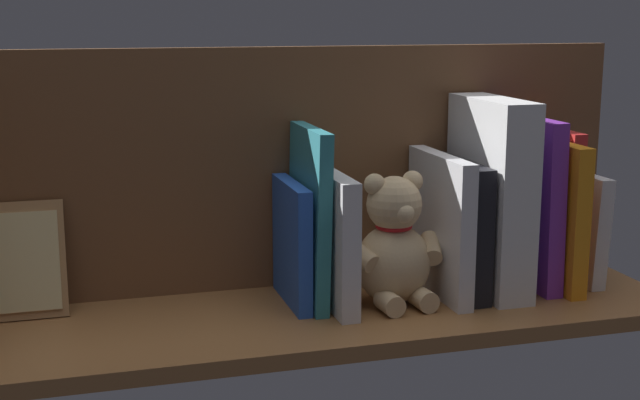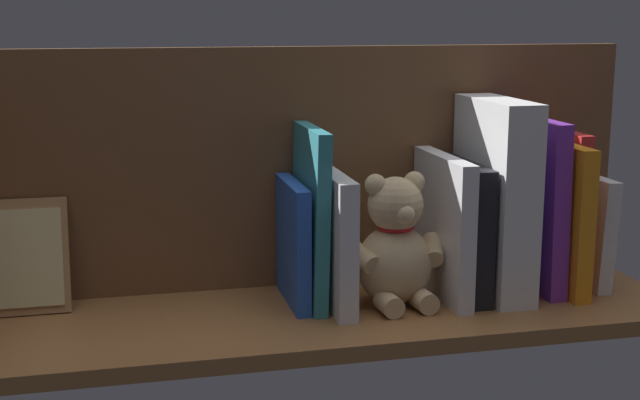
{
  "view_description": "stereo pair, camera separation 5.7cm",
  "coord_description": "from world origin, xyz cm",
  "px_view_note": "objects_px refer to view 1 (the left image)",
  "views": [
    {
      "loc": [
        33.25,
        115.0,
        41.2
      ],
      "look_at": [
        0.0,
        0.0,
        15.75
      ],
      "focal_mm": 49.95,
      "sensor_mm": 36.0,
      "label": 1
    },
    {
      "loc": [
        27.78,
        116.44,
        41.2
      ],
      "look_at": [
        0.0,
        0.0,
        15.75
      ],
      "focal_mm": 49.95,
      "sensor_mm": 36.0,
      "label": 2
    }
  ],
  "objects_px": {
    "picture_frame_leaning": "(26,261)",
    "teddy_bear": "(393,246)",
    "dictionary_thick_white": "(490,195)",
    "book_0": "(575,225)"
  },
  "relations": [
    {
      "from": "dictionary_thick_white",
      "to": "picture_frame_leaning",
      "type": "relative_size",
      "value": 1.81
    },
    {
      "from": "teddy_bear",
      "to": "book_0",
      "type": "bearing_deg",
      "value": -177.85
    },
    {
      "from": "book_0",
      "to": "picture_frame_leaning",
      "type": "height_order",
      "value": "book_0"
    },
    {
      "from": "picture_frame_leaning",
      "to": "teddy_bear",
      "type": "bearing_deg",
      "value": 170.32
    },
    {
      "from": "picture_frame_leaning",
      "to": "book_0",
      "type": "bearing_deg",
      "value": 176.58
    },
    {
      "from": "teddy_bear",
      "to": "picture_frame_leaning",
      "type": "xyz_separation_m",
      "value": [
        0.5,
        -0.09,
        -0.01
      ]
    },
    {
      "from": "dictionary_thick_white",
      "to": "teddy_bear",
      "type": "relative_size",
      "value": 1.52
    },
    {
      "from": "book_0",
      "to": "dictionary_thick_white",
      "type": "relative_size",
      "value": 0.59
    },
    {
      "from": "book_0",
      "to": "picture_frame_leaning",
      "type": "distance_m",
      "value": 0.82
    },
    {
      "from": "dictionary_thick_white",
      "to": "picture_frame_leaning",
      "type": "distance_m",
      "value": 0.67
    }
  ]
}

